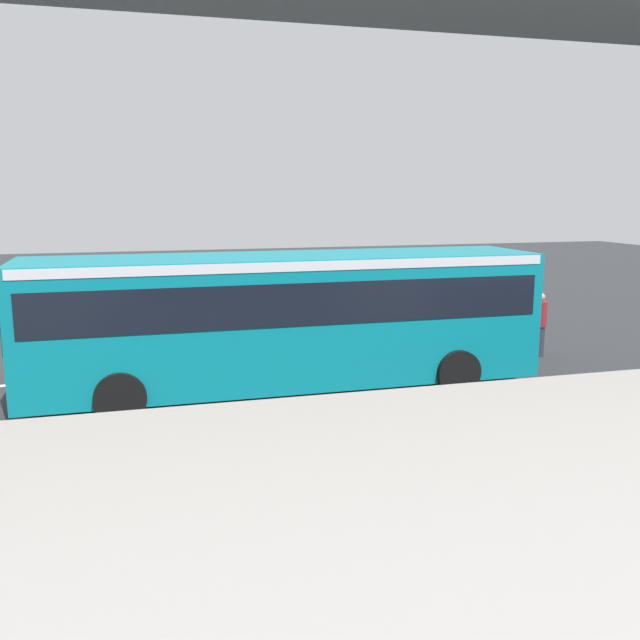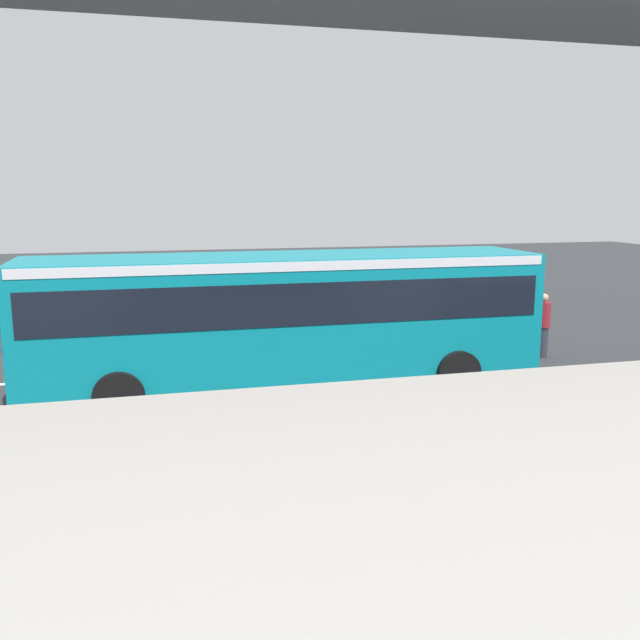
{
  "view_description": "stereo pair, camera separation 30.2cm",
  "coord_description": "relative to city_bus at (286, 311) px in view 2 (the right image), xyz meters",
  "views": [
    {
      "loc": [
        2.56,
        15.26,
        4.55
      ],
      "look_at": [
        -1.68,
        0.03,
        1.6
      ],
      "focal_mm": 38.74,
      "sensor_mm": 36.0,
      "label": 1
    },
    {
      "loc": [
        2.27,
        15.33,
        4.55
      ],
      "look_at": [
        -1.68,
        0.03,
        1.6
      ],
      "focal_mm": 38.74,
      "sensor_mm": 36.0,
      "label": 2
    }
  ],
  "objects": [
    {
      "name": "traffic_sign",
      "position": [
        -5.68,
        -3.91,
        0.01
      ],
      "size": [
        0.08,
        0.6,
        2.8
      ],
      "color": "slate",
      "rests_on": "ground"
    },
    {
      "name": "lane_dash_leftmost",
      "position": [
        -5.18,
        -2.27,
        -1.88
      ],
      "size": [
        2.0,
        0.2,
        0.01
      ],
      "primitive_type": "cube",
      "color": "silver",
      "rests_on": "ground"
    },
    {
      "name": "pedestrian",
      "position": [
        -7.57,
        -1.51,
        -1.0
      ],
      "size": [
        0.38,
        0.38,
        1.79
      ],
      "color": "#2D2D38",
      "rests_on": "ground"
    },
    {
      "name": "ground",
      "position": [
        0.82,
        -0.24,
        -1.88
      ],
      "size": [
        80.0,
        80.0,
        0.0
      ],
      "primitive_type": "plane",
      "color": "#2D3033"
    },
    {
      "name": "lane_dash_left",
      "position": [
        -1.18,
        -2.27,
        -1.88
      ],
      "size": [
        2.0,
        0.2,
        0.01
      ],
      "primitive_type": "cube",
      "color": "silver",
      "rests_on": "ground"
    },
    {
      "name": "city_bus",
      "position": [
        0.0,
        0.0,
        0.0
      ],
      "size": [
        11.54,
        2.85,
        3.15
      ],
      "color": "#0C8493",
      "rests_on": "ground"
    },
    {
      "name": "lane_dash_centre",
      "position": [
        2.82,
        -2.27,
        -1.88
      ],
      "size": [
        2.0,
        0.2,
        0.01
      ],
      "primitive_type": "cube",
      "color": "silver",
      "rests_on": "ground"
    }
  ]
}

